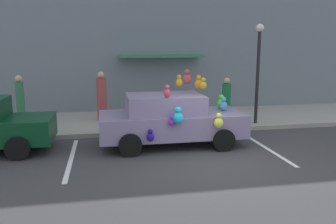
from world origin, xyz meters
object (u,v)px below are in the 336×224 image
pedestrian_walking_past (102,98)px  street_lamp_post (258,63)px  plush_covered_car (171,119)px  teddy_bear_on_sidewalk (177,116)px  pedestrian_near_shopfront (226,103)px  pedestrian_by_lamp (20,100)px

pedestrian_walking_past → street_lamp_post: bearing=-16.2°
plush_covered_car → teddy_bear_on_sidewalk: (0.60, 1.87, -0.30)m
plush_covered_car → pedestrian_walking_past: (-2.03, 3.35, 0.21)m
teddy_bear_on_sidewalk → pedestrian_near_shopfront: bearing=-3.9°
pedestrian_walking_past → pedestrian_by_lamp: pedestrian_walking_past is taller
teddy_bear_on_sidewalk → street_lamp_post: 3.51m
street_lamp_post → pedestrian_near_shopfront: bearing=178.8°
plush_covered_car → pedestrian_near_shopfront: bearing=36.0°
street_lamp_post → pedestrian_walking_past: (-5.60, 1.63, -1.36)m
plush_covered_car → street_lamp_post: 4.26m
street_lamp_post → pedestrian_by_lamp: bearing=169.3°
plush_covered_car → street_lamp_post: bearing=25.8°
plush_covered_car → pedestrian_by_lamp: plush_covered_car is taller
pedestrian_walking_past → pedestrian_by_lamp: 2.95m
pedestrian_near_shopfront → street_lamp_post: bearing=-1.2°
plush_covered_car → pedestrian_near_shopfront: plush_covered_car is taller
teddy_bear_on_sidewalk → street_lamp_post: street_lamp_post is taller
pedestrian_near_shopfront → pedestrian_walking_past: pedestrian_walking_past is taller
pedestrian_near_shopfront → pedestrian_walking_past: 4.72m
pedestrian_by_lamp → plush_covered_car: bearing=-33.8°
pedestrian_near_shopfront → pedestrian_walking_past: bearing=160.1°
plush_covered_car → teddy_bear_on_sidewalk: size_ratio=5.59×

